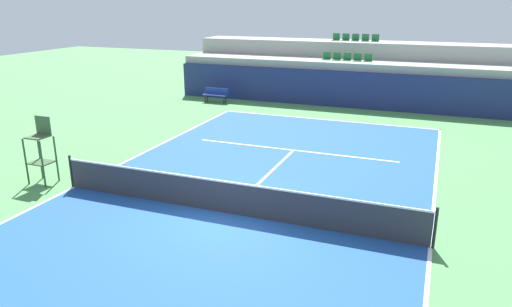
# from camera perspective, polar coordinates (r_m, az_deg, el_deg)

# --- Properties ---
(ground_plane) EXTENTS (80.00, 80.00, 0.00)m
(ground_plane) POSITION_cam_1_polar(r_m,az_deg,el_deg) (13.64, -3.42, -7.17)
(ground_plane) COLOR #4C8C4C
(court_surface) EXTENTS (11.00, 24.00, 0.01)m
(court_surface) POSITION_cam_1_polar(r_m,az_deg,el_deg) (13.64, -3.43, -7.15)
(court_surface) COLOR #1E4C99
(court_surface) RESTS_ON ground_plane
(baseline_far) EXTENTS (11.00, 0.10, 0.00)m
(baseline_far) POSITION_cam_1_polar(r_m,az_deg,el_deg) (24.43, 8.33, 4.03)
(baseline_far) COLOR white
(baseline_far) RESTS_ON court_surface
(sideline_left) EXTENTS (0.10, 24.00, 0.00)m
(sideline_left) POSITION_cam_1_polar(r_m,az_deg,el_deg) (16.52, -20.93, -3.77)
(sideline_left) COLOR white
(sideline_left) RESTS_ON court_surface
(sideline_right) EXTENTS (0.10, 24.00, 0.00)m
(sideline_right) POSITION_cam_1_polar(r_m,az_deg,el_deg) (12.60, 20.16, -10.51)
(sideline_right) COLOR white
(sideline_right) RESTS_ON court_surface
(service_line_far) EXTENTS (8.26, 0.10, 0.00)m
(service_line_far) POSITION_cam_1_polar(r_m,az_deg,el_deg) (19.25, 4.52, 0.40)
(service_line_far) COLOR white
(service_line_far) RESTS_ON court_surface
(centre_service_line) EXTENTS (0.10, 6.40, 0.00)m
(centre_service_line) POSITION_cam_1_polar(r_m,az_deg,el_deg) (16.37, 1.24, -2.73)
(centre_service_line) COLOR white
(centre_service_line) RESTS_ON court_surface
(back_wall) EXTENTS (19.88, 0.30, 2.01)m
(back_wall) POSITION_cam_1_polar(r_m,az_deg,el_deg) (27.44, 10.06, 7.59)
(back_wall) COLOR navy
(back_wall) RESTS_ON ground_plane
(stands_tier_lower) EXTENTS (19.88, 2.40, 2.45)m
(stands_tier_lower) POSITION_cam_1_polar(r_m,az_deg,el_deg) (28.71, 10.64, 8.44)
(stands_tier_lower) COLOR #9E9E99
(stands_tier_lower) RESTS_ON ground_plane
(stands_tier_upper) EXTENTS (19.88, 2.40, 3.38)m
(stands_tier_upper) POSITION_cam_1_polar(r_m,az_deg,el_deg) (30.98, 11.56, 9.93)
(stands_tier_upper) COLOR #9E9E99
(stands_tier_upper) RESTS_ON ground_plane
(seating_row_lower) EXTENTS (2.86, 0.44, 0.44)m
(seating_row_lower) POSITION_cam_1_polar(r_m,az_deg,el_deg) (28.62, 10.83, 11.13)
(seating_row_lower) COLOR #1E6633
(seating_row_lower) RESTS_ON stands_tier_lower
(seating_row_upper) EXTENTS (2.86, 0.44, 0.44)m
(seating_row_upper) POSITION_cam_1_polar(r_m,az_deg,el_deg) (30.89, 11.80, 13.28)
(seating_row_upper) COLOR #1E6633
(seating_row_upper) RESTS_ON stands_tier_upper
(tennis_net) EXTENTS (11.08, 0.08, 1.07)m
(tennis_net) POSITION_cam_1_polar(r_m,az_deg,el_deg) (13.44, -3.46, -5.21)
(tennis_net) COLOR black
(tennis_net) RESTS_ON court_surface
(umpire_chair) EXTENTS (0.76, 0.66, 2.20)m
(umpire_chair) POSITION_cam_1_polar(r_m,az_deg,el_deg) (17.04, -24.37, 0.63)
(umpire_chair) COLOR #334C2D
(umpire_chair) RESTS_ON ground_plane
(player_bench) EXTENTS (1.50, 0.40, 0.85)m
(player_bench) POSITION_cam_1_polar(r_m,az_deg,el_deg) (28.43, -4.86, 7.13)
(player_bench) COLOR navy
(player_bench) RESTS_ON ground_plane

